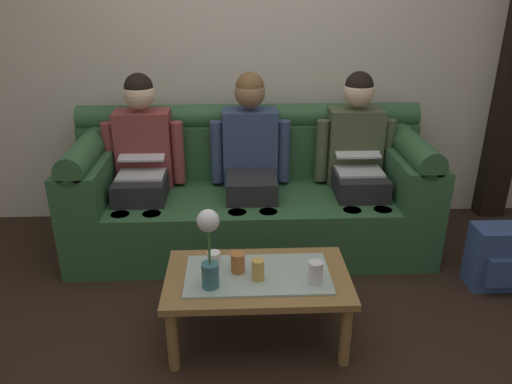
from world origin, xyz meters
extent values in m
plane|color=black|center=(0.00, 0.00, 0.00)|extent=(14.00, 14.00, 0.00)
cube|color=beige|center=(0.00, 1.70, 1.45)|extent=(6.00, 0.12, 2.90)
cube|color=#2D5633|center=(0.00, 1.10, 0.21)|extent=(2.46, 0.88, 0.42)
cube|color=#2D5633|center=(0.00, 1.43, 0.62)|extent=(2.46, 0.22, 0.40)
cylinder|color=#2D5633|center=(0.00, 1.43, 0.87)|extent=(2.46, 0.18, 0.18)
cube|color=#2D5633|center=(-1.09, 1.10, 0.56)|extent=(0.28, 0.88, 0.28)
cylinder|color=#2D5633|center=(-1.09, 1.10, 0.74)|extent=(0.18, 0.88, 0.18)
cube|color=#2D5633|center=(1.09, 1.10, 0.56)|extent=(0.28, 0.88, 0.28)
cylinder|color=#2D5633|center=(1.09, 1.10, 0.74)|extent=(0.18, 0.88, 0.18)
cube|color=#232326|center=(-0.74, 1.04, 0.49)|extent=(0.34, 0.40, 0.15)
cylinder|color=#232326|center=(-0.84, 0.78, 0.21)|extent=(0.12, 0.12, 0.42)
cylinder|color=#232326|center=(-0.64, 0.78, 0.21)|extent=(0.12, 0.12, 0.42)
cube|color=brown|center=(-0.74, 1.28, 0.69)|extent=(0.38, 0.22, 0.54)
cylinder|color=brown|center=(-0.98, 1.24, 0.67)|extent=(0.09, 0.09, 0.44)
cylinder|color=brown|center=(-0.51, 1.24, 0.67)|extent=(0.09, 0.09, 0.44)
sphere|color=beige|center=(-0.74, 1.26, 1.08)|extent=(0.21, 0.21, 0.21)
sphere|color=black|center=(-0.74, 1.26, 1.12)|extent=(0.19, 0.19, 0.19)
cube|color=silver|center=(-0.74, 1.06, 0.58)|extent=(0.31, 0.22, 0.02)
cube|color=silver|center=(-0.74, 1.19, 0.69)|extent=(0.31, 0.21, 0.07)
cube|color=black|center=(-0.74, 1.19, 0.69)|extent=(0.27, 0.18, 0.05)
cube|color=#232326|center=(0.00, 1.04, 0.49)|extent=(0.34, 0.40, 0.15)
cylinder|color=#232326|center=(-0.10, 0.78, 0.21)|extent=(0.12, 0.12, 0.42)
cylinder|color=#232326|center=(0.10, 0.78, 0.21)|extent=(0.12, 0.12, 0.42)
cube|color=navy|center=(0.00, 1.28, 0.69)|extent=(0.38, 0.22, 0.54)
cylinder|color=navy|center=(-0.23, 1.24, 0.67)|extent=(0.09, 0.09, 0.44)
cylinder|color=navy|center=(0.23, 1.24, 0.67)|extent=(0.09, 0.09, 0.44)
sphere|color=#936B4C|center=(0.00, 1.26, 1.08)|extent=(0.21, 0.21, 0.21)
sphere|color=brown|center=(0.00, 1.26, 1.12)|extent=(0.19, 0.19, 0.19)
cube|color=#232326|center=(0.74, 1.04, 0.49)|extent=(0.34, 0.40, 0.15)
cylinder|color=#232326|center=(0.64, 0.78, 0.21)|extent=(0.12, 0.12, 0.42)
cylinder|color=#232326|center=(0.84, 0.78, 0.21)|extent=(0.12, 0.12, 0.42)
cube|color=#475138|center=(0.74, 1.28, 0.69)|extent=(0.38, 0.22, 0.54)
cylinder|color=#475138|center=(0.51, 1.24, 0.67)|extent=(0.09, 0.09, 0.44)
cylinder|color=#475138|center=(0.98, 1.24, 0.67)|extent=(0.09, 0.09, 0.44)
sphere|color=beige|center=(0.74, 1.26, 1.08)|extent=(0.21, 0.21, 0.21)
sphere|color=black|center=(0.74, 1.26, 1.12)|extent=(0.19, 0.19, 0.19)
cube|color=silver|center=(0.74, 1.06, 0.58)|extent=(0.31, 0.22, 0.02)
cube|color=silver|center=(0.74, 1.20, 0.69)|extent=(0.31, 0.21, 0.07)
cube|color=black|center=(0.74, 1.19, 0.69)|extent=(0.27, 0.18, 0.05)
cube|color=olive|center=(0.00, 0.09, 0.37)|extent=(0.95, 0.55, 0.04)
cube|color=#9EB2A8|center=(0.00, 0.09, 0.39)|extent=(0.74, 0.39, 0.01)
cylinder|color=olive|center=(-0.43, -0.14, 0.18)|extent=(0.06, 0.06, 0.35)
cylinder|color=olive|center=(0.43, -0.14, 0.18)|extent=(0.06, 0.06, 0.35)
cylinder|color=olive|center=(-0.43, 0.31, 0.18)|extent=(0.06, 0.06, 0.35)
cylinder|color=olive|center=(0.43, 0.31, 0.18)|extent=(0.06, 0.06, 0.35)
cylinder|color=#336672|center=(-0.24, -0.02, 0.46)|extent=(0.09, 0.09, 0.13)
cylinder|color=#3D7538|center=(-0.24, -0.02, 0.63)|extent=(0.01, 0.01, 0.20)
sphere|color=silver|center=(-0.24, -0.02, 0.76)|extent=(0.11, 0.11, 0.11)
cylinder|color=gold|center=(0.00, 0.04, 0.45)|extent=(0.06, 0.06, 0.11)
cylinder|color=silver|center=(0.28, -0.01, 0.46)|extent=(0.07, 0.07, 0.12)
cylinder|color=#B26633|center=(-0.10, 0.11, 0.45)|extent=(0.07, 0.07, 0.10)
cylinder|color=white|center=(-0.23, 0.18, 0.44)|extent=(0.07, 0.07, 0.08)
cube|color=#33477A|center=(1.52, 0.52, 0.20)|extent=(0.35, 0.20, 0.41)
cube|color=#33477A|center=(1.52, 0.40, 0.16)|extent=(0.25, 0.05, 0.18)
camera|label=1|loc=(-0.10, -2.10, 1.80)|focal=35.01mm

